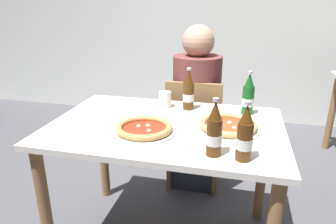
{
  "coord_description": "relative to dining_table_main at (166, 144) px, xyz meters",
  "views": [
    {
      "loc": [
        0.35,
        -1.42,
        1.35
      ],
      "look_at": [
        0.0,
        0.05,
        0.8
      ],
      "focal_mm": 32.59,
      "sensor_mm": 36.0,
      "label": 1
    }
  ],
  "objects": [
    {
      "name": "beer_bottle_left",
      "position": [
        0.27,
        -0.28,
        0.22
      ],
      "size": [
        0.07,
        0.07,
        0.25
      ],
      "color": "#512D0F",
      "rests_on": "dining_table_main"
    },
    {
      "name": "paper_cup",
      "position": [
        -0.07,
        0.27,
        0.16
      ],
      "size": [
        0.07,
        0.07,
        0.09
      ],
      "primitive_type": "cylinder",
      "color": "white",
      "rests_on": "dining_table_main"
    },
    {
      "name": "beer_bottle_center",
      "position": [
        0.07,
        0.26,
        0.22
      ],
      "size": [
        0.07,
        0.07,
        0.25
      ],
      "color": "#512D0F",
      "rests_on": "dining_table_main"
    },
    {
      "name": "beer_bottle_right",
      "position": [
        0.41,
        0.26,
        0.22
      ],
      "size": [
        0.07,
        0.07,
        0.25
      ],
      "color": "#14591E",
      "rests_on": "dining_table_main"
    },
    {
      "name": "dining_table_main",
      "position": [
        0.0,
        0.0,
        0.0
      ],
      "size": [
        1.2,
        0.8,
        0.75
      ],
      "color": "silver",
      "rests_on": "ground_plane"
    },
    {
      "name": "napkin_with_cutlery",
      "position": [
        -0.44,
        0.2,
        0.12
      ],
      "size": [
        0.22,
        0.22,
        0.01
      ],
      "color": "white",
      "rests_on": "dining_table_main"
    },
    {
      "name": "beer_bottle_extra",
      "position": [
        0.39,
        -0.29,
        0.22
      ],
      "size": [
        0.07,
        0.07,
        0.25
      ],
      "color": "#512D0F",
      "rests_on": "dining_table_main"
    },
    {
      "name": "chair_behind_table",
      "position": [
        0.06,
        0.61,
        -0.15
      ],
      "size": [
        0.4,
        0.4,
        0.85
      ],
      "rotation": [
        0.0,
        0.0,
        3.15
      ],
      "color": "olive",
      "rests_on": "ground_plane"
    },
    {
      "name": "back_wall_tiled",
      "position": [
        0.0,
        2.2,
        0.66
      ],
      "size": [
        7.0,
        0.1,
        2.6
      ],
      "primitive_type": "cube",
      "color": "white",
      "rests_on": "ground_plane"
    },
    {
      "name": "pizza_marinara_far",
      "position": [
        0.32,
        0.0,
        0.14
      ],
      "size": [
        0.31,
        0.31,
        0.04
      ],
      "color": "white",
      "rests_on": "dining_table_main"
    },
    {
      "name": "diner_seated",
      "position": [
        0.06,
        0.66,
        -0.05
      ],
      "size": [
        0.34,
        0.34,
        1.21
      ],
      "color": "#2D3342",
      "rests_on": "ground_plane"
    },
    {
      "name": "pizza_margherita_near",
      "position": [
        -0.08,
        -0.13,
        0.14
      ],
      "size": [
        0.3,
        0.3,
        0.04
      ],
      "color": "white",
      "rests_on": "dining_table_main"
    }
  ]
}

